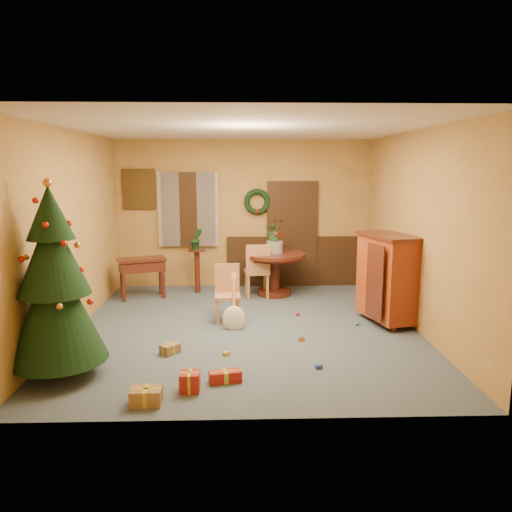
{
  "coord_description": "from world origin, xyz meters",
  "views": [
    {
      "loc": [
        -0.08,
        -7.14,
        2.35
      ],
      "look_at": [
        0.16,
        0.4,
        1.02
      ],
      "focal_mm": 35.0,
      "sensor_mm": 36.0,
      "label": 1
    }
  ],
  "objects_px": {
    "dining_table": "(274,266)",
    "writing_desk": "(142,268)",
    "christmas_tree": "(55,285)",
    "sideboard": "(387,276)",
    "chair_near": "(227,291)"
  },
  "relations": [
    {
      "from": "writing_desk",
      "to": "chair_near",
      "type": "bearing_deg",
      "value": -42.21
    },
    {
      "from": "christmas_tree",
      "to": "writing_desk",
      "type": "distance_m",
      "value": 3.52
    },
    {
      "from": "dining_table",
      "to": "sideboard",
      "type": "xyz_separation_m",
      "value": [
        1.6,
        -1.76,
        0.18
      ]
    },
    {
      "from": "christmas_tree",
      "to": "sideboard",
      "type": "distance_m",
      "value": 4.7
    },
    {
      "from": "writing_desk",
      "to": "christmas_tree",
      "type": "bearing_deg",
      "value": -94.57
    },
    {
      "from": "sideboard",
      "to": "christmas_tree",
      "type": "bearing_deg",
      "value": -156.49
    },
    {
      "from": "chair_near",
      "to": "writing_desk",
      "type": "bearing_deg",
      "value": 137.79
    },
    {
      "from": "chair_near",
      "to": "christmas_tree",
      "type": "relative_size",
      "value": 0.4
    },
    {
      "from": "christmas_tree",
      "to": "chair_near",
      "type": "bearing_deg",
      "value": 47.53
    },
    {
      "from": "dining_table",
      "to": "writing_desk",
      "type": "distance_m",
      "value": 2.43
    },
    {
      "from": "dining_table",
      "to": "sideboard",
      "type": "height_order",
      "value": "sideboard"
    },
    {
      "from": "dining_table",
      "to": "chair_near",
      "type": "relative_size",
      "value": 1.31
    },
    {
      "from": "chair_near",
      "to": "sideboard",
      "type": "distance_m",
      "value": 2.46
    },
    {
      "from": "christmas_tree",
      "to": "writing_desk",
      "type": "bearing_deg",
      "value": 85.43
    },
    {
      "from": "dining_table",
      "to": "chair_near",
      "type": "distance_m",
      "value": 1.8
    }
  ]
}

